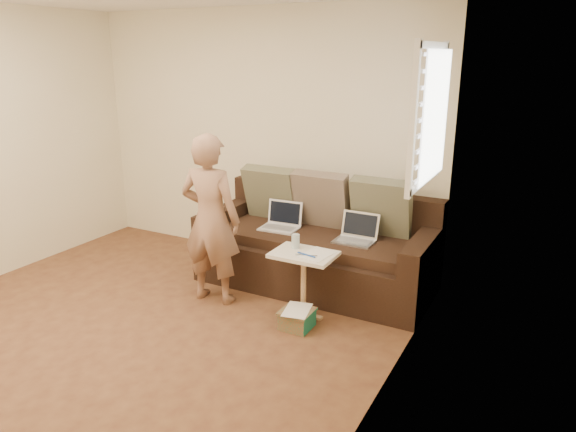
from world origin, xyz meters
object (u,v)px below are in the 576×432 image
at_px(drinking_glass, 296,241).
at_px(person, 211,219).
at_px(striped_box, 297,319).
at_px(laptop_white, 279,229).
at_px(laptop_silver, 354,242).
at_px(side_table, 303,284).
at_px(sofa, 316,243).

bearing_deg(drinking_glass, person, -167.17).
distance_m(person, striped_box, 1.14).
relative_size(laptop_white, drinking_glass, 2.97).
relative_size(person, striped_box, 5.97).
xyz_separation_m(laptop_silver, person, (-1.08, -0.66, 0.24)).
distance_m(drinking_glass, striped_box, 0.64).
distance_m(side_table, striped_box, 0.30).
height_order(sofa, laptop_white, sofa).
bearing_deg(person, sofa, -139.29).
height_order(person, striped_box, person).
bearing_deg(side_table, sofa, 106.09).
height_order(laptop_white, striped_box, laptop_white).
bearing_deg(laptop_white, side_table, -49.53).
distance_m(laptop_white, drinking_glass, 0.67).
bearing_deg(person, side_table, -179.57).
xyz_separation_m(sofa, drinking_glass, (0.07, -0.56, 0.21)).
xyz_separation_m(sofa, laptop_silver, (0.41, -0.06, 0.10)).
distance_m(side_table, drinking_glass, 0.37).
bearing_deg(laptop_white, sofa, 5.35).
relative_size(laptop_silver, person, 0.23).
bearing_deg(laptop_white, laptop_silver, -4.03).
relative_size(laptop_white, striped_box, 1.40).
distance_m(laptop_silver, striped_box, 0.91).
bearing_deg(person, striped_box, 166.48).
distance_m(laptop_white, striped_box, 1.08).
xyz_separation_m(person, striped_box, (0.91, -0.12, -0.68)).
distance_m(sofa, laptop_silver, 0.42).
bearing_deg(side_table, striped_box, -76.80).
bearing_deg(drinking_glass, sofa, 96.95).
xyz_separation_m(sofa, person, (-0.68, -0.73, 0.34)).
xyz_separation_m(laptop_white, side_table, (0.55, -0.57, -0.23)).
bearing_deg(laptop_white, striped_box, -56.17).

